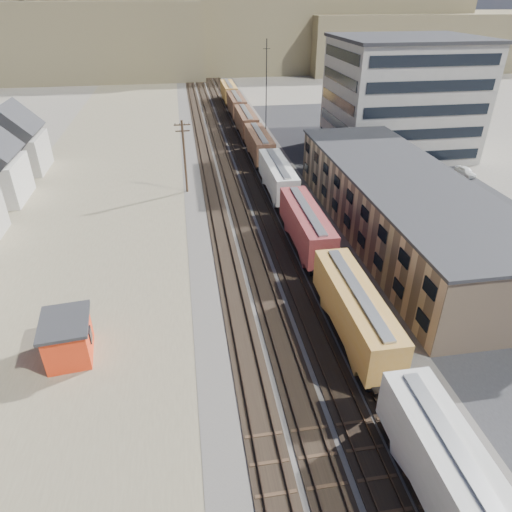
{
  "coord_description": "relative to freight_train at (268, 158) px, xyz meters",
  "views": [
    {
      "loc": [
        -8.57,
        -18.99,
        24.64
      ],
      "look_at": [
        -2.63,
        17.59,
        3.0
      ],
      "focal_mm": 32.0,
      "sensor_mm": 36.0,
      "label": 1
    }
  ],
  "objects": [
    {
      "name": "ground",
      "position": [
        -3.8,
        -46.37,
        -2.79
      ],
      "size": [
        300.0,
        300.0,
        0.0
      ],
      "primitive_type": "plane",
      "color": "#6B6356",
      "rests_on": "ground"
    },
    {
      "name": "ballast_bed",
      "position": [
        -3.8,
        3.63,
        -2.76
      ],
      "size": [
        18.0,
        200.0,
        0.06
      ],
      "primitive_type": "cube",
      "color": "#4C4742",
      "rests_on": "ground"
    },
    {
      "name": "dirt_yard",
      "position": [
        -23.8,
        -6.37,
        -2.78
      ],
      "size": [
        24.0,
        180.0,
        0.03
      ],
      "primitive_type": "cube",
      "color": "#72694F",
      "rests_on": "ground"
    },
    {
      "name": "asphalt_lot",
      "position": [
        18.2,
        -11.37,
        -2.77
      ],
      "size": [
        26.0,
        120.0,
        0.04
      ],
      "primitive_type": "cube",
      "color": "#232326",
      "rests_on": "ground"
    },
    {
      "name": "rail_tracks",
      "position": [
        -4.35,
        3.63,
        -2.68
      ],
      "size": [
        11.4,
        200.0,
        0.24
      ],
      "color": "black",
      "rests_on": "ground"
    },
    {
      "name": "freight_train",
      "position": [
        0.0,
        0.0,
        0.0
      ],
      "size": [
        3.0,
        119.74,
        4.46
      ],
      "color": "black",
      "rests_on": "ground"
    },
    {
      "name": "warehouse",
      "position": [
        11.18,
        -21.37,
        0.86
      ],
      "size": [
        12.4,
        40.4,
        7.25
      ],
      "color": "tan",
      "rests_on": "ground"
    },
    {
      "name": "office_tower",
      "position": [
        24.15,
        8.59,
        6.47
      ],
      "size": [
        22.6,
        18.6,
        18.45
      ],
      "color": "#9E998E",
      "rests_on": "ground"
    },
    {
      "name": "utility_pole_north",
      "position": [
        -12.3,
        -4.37,
        2.5
      ],
      "size": [
        2.2,
        0.32,
        10.0
      ],
      "color": "#382619",
      "rests_on": "ground"
    },
    {
      "name": "radio_mast",
      "position": [
        2.2,
        13.63,
        6.33
      ],
      "size": [
        1.2,
        0.16,
        18.0
      ],
      "color": "black",
      "rests_on": "ground"
    },
    {
      "name": "hills_north",
      "position": [
        -3.63,
        121.55,
        11.31
      ],
      "size": [
        265.0,
        80.0,
        32.0
      ],
      "color": "brown",
      "rests_on": "ground"
    },
    {
      "name": "maintenance_shed",
      "position": [
        -22.23,
        -36.57,
        -1.06
      ],
      "size": [
        4.06,
        4.99,
        3.4
      ],
      "color": "#F03916",
      "rests_on": "ground"
    },
    {
      "name": "parked_car_blue",
      "position": [
        17.24,
        -8.87,
        -1.99
      ],
      "size": [
        6.37,
        5.05,
        1.61
      ],
      "primitive_type": "imported",
      "rotation": [
        0.0,
        0.0,
        1.09
      ],
      "color": "navy",
      "rests_on": "ground"
    },
    {
      "name": "parked_car_far",
      "position": [
        29.98,
        -4.63,
        -2.13
      ],
      "size": [
        1.91,
        4.02,
        1.33
      ],
      "primitive_type": "imported",
      "rotation": [
        0.0,
        0.0,
        0.09
      ],
      "color": "white",
      "rests_on": "ground"
    }
  ]
}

